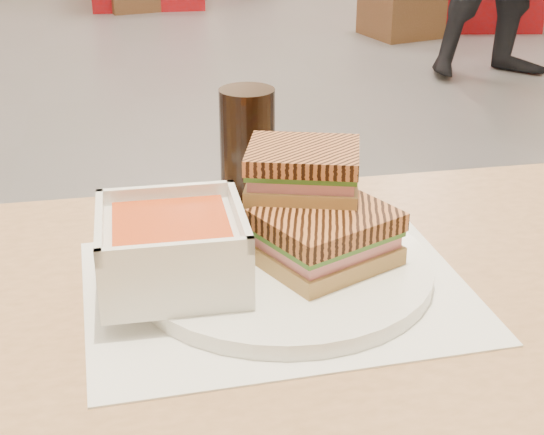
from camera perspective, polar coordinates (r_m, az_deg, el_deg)
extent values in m
cube|color=tan|center=(0.68, -9.13, -10.98)|extent=(1.21, 0.72, 0.03)
cylinder|color=tan|center=(1.28, 17.65, -13.66)|extent=(0.06, 0.06, 0.72)
cube|color=white|center=(0.76, 0.37, -5.17)|extent=(0.37, 0.29, 0.00)
cylinder|color=white|center=(0.78, 0.79, -3.67)|extent=(0.29, 0.29, 0.02)
cube|color=white|center=(0.73, -7.13, -2.67)|extent=(0.14, 0.14, 0.05)
cube|color=#E0541B|center=(0.72, -7.26, -0.50)|extent=(0.11, 0.11, 0.01)
cube|color=white|center=(0.72, -2.33, 0.20)|extent=(0.01, 0.13, 0.02)
cube|color=white|center=(0.72, -12.26, -0.56)|extent=(0.01, 0.13, 0.02)
cube|color=white|center=(0.78, -7.59, 1.75)|extent=(0.13, 0.01, 0.02)
cube|color=white|center=(0.66, -6.92, -2.45)|extent=(0.13, 0.01, 0.02)
cube|color=#A07748|center=(0.77, 3.85, -2.61)|extent=(0.15, 0.14, 0.02)
cube|color=#CB726F|center=(0.77, 3.88, -1.61)|extent=(0.14, 0.13, 0.01)
cube|color=#386B23|center=(0.76, 3.90, -1.01)|extent=(0.15, 0.14, 0.01)
cube|color=#A85E2F|center=(0.76, 3.92, -0.19)|extent=(0.15, 0.14, 0.02)
cube|color=#A07748|center=(0.80, 2.22, 2.29)|extent=(0.13, 0.12, 0.02)
cube|color=#CB726F|center=(0.79, 2.23, 3.20)|extent=(0.12, 0.11, 0.01)
cube|color=#386B23|center=(0.79, 2.24, 3.75)|extent=(0.13, 0.12, 0.01)
cube|color=#A85E2F|center=(0.79, 2.25, 4.49)|extent=(0.13, 0.12, 0.02)
cylinder|color=black|center=(0.92, -1.76, 5.08)|extent=(0.06, 0.06, 0.14)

